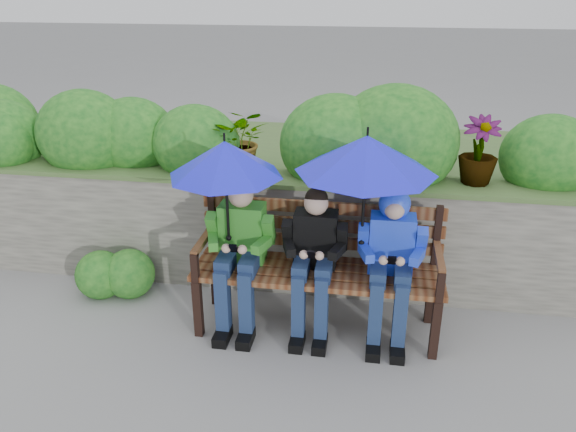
% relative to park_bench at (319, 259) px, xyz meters
% --- Properties ---
extents(ground, '(60.00, 60.00, 0.00)m').
position_rel_park_bench_xyz_m(ground, '(-0.23, -0.16, -0.58)').
color(ground, gray).
rests_on(ground, ground).
extents(garden_backdrop, '(8.00, 2.87, 1.84)m').
position_rel_park_bench_xyz_m(garden_backdrop, '(-0.26, 1.41, 0.08)').
color(garden_backdrop, '#5E5B53').
rests_on(garden_backdrop, ground).
extents(park_bench, '(1.92, 0.56, 1.01)m').
position_rel_park_bench_xyz_m(park_bench, '(0.00, 0.00, 0.00)').
color(park_bench, black).
rests_on(park_bench, ground).
extents(boy_left, '(0.52, 0.60, 1.21)m').
position_rel_park_bench_xyz_m(boy_left, '(-0.60, -0.10, 0.11)').
color(boy_left, '#216F23').
rests_on(boy_left, ground).
extents(boy_middle, '(0.49, 0.57, 1.17)m').
position_rel_park_bench_xyz_m(boy_middle, '(-0.03, -0.09, 0.09)').
color(boy_middle, black).
rests_on(boy_middle, ground).
extents(boy_right, '(0.50, 0.61, 1.19)m').
position_rel_park_bench_xyz_m(boy_right, '(0.55, -0.08, 0.14)').
color(boy_right, '#141DDB').
rests_on(boy_right, ground).
extents(umbrella_left, '(0.85, 0.85, 0.85)m').
position_rel_park_bench_xyz_m(umbrella_left, '(-0.68, -0.12, 0.82)').
color(umbrella_left, '#1519E9').
rests_on(umbrella_left, ground).
extents(umbrella_right, '(1.02, 1.02, 0.90)m').
position_rel_park_bench_xyz_m(umbrella_right, '(0.32, -0.08, 0.89)').
color(umbrella_right, '#1519E9').
rests_on(umbrella_right, ground).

